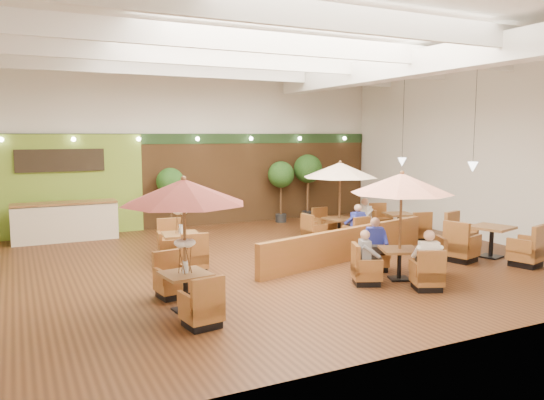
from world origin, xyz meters
TOP-DOWN VIEW (x-y plane):
  - room at (0.25, 1.22)m, footprint 14.04×14.00m
  - service_counter at (-4.40, 5.10)m, footprint 3.00×0.75m
  - booth_divider at (1.86, -0.74)m, footprint 5.86×1.76m
  - table_0 at (-3.02, -2.73)m, footprint 2.28×2.47m
  - table_1 at (1.85, -2.76)m, footprint 2.52×2.52m
  - table_2 at (3.04, 1.48)m, footprint 2.39×2.39m
  - table_3 at (-2.08, 0.79)m, footprint 0.98×2.65m
  - table_4 at (5.09, -2.12)m, footprint 2.05×2.95m
  - table_5 at (5.16, 1.31)m, footprint 0.99×2.55m
  - topiary_0 at (-1.10, 5.30)m, footprint 0.91×0.91m
  - topiary_1 at (3.01, 5.30)m, footprint 0.96×0.96m
  - topiary_2 at (4.13, 5.30)m, footprint 1.06×1.06m
  - diner_0 at (1.85, -3.64)m, footprint 0.45×0.43m
  - diner_1 at (1.85, -1.87)m, footprint 0.44×0.42m
  - diner_2 at (0.96, -2.76)m, footprint 0.37×0.40m
  - diner_3 at (3.04, 0.60)m, footprint 0.40×0.34m
  - diner_4 at (3.93, 1.48)m, footprint 0.37×0.42m

SIDE VIEW (x-z plane):
  - table_5 at x=5.16m, z-range -0.11..0.81m
  - table_4 at x=5.09m, z-range -0.13..0.91m
  - booth_divider at x=1.86m, z-range 0.00..0.83m
  - table_3 at x=-2.08m, z-range -0.28..1.27m
  - service_counter at x=-4.40m, z-range -0.01..1.17m
  - diner_2 at x=0.96m, z-range 0.37..1.09m
  - diner_3 at x=3.04m, z-range 0.36..1.13m
  - diner_4 at x=3.93m, z-range 0.36..1.15m
  - diner_1 at x=1.85m, z-range 0.36..1.16m
  - diner_0 at x=1.85m, z-range 0.36..1.17m
  - topiary_0 at x=-1.10m, z-range 0.52..2.63m
  - topiary_1 at x=3.01m, z-range 0.55..2.78m
  - table_1 at x=1.85m, z-range 0.45..2.88m
  - table_2 at x=3.04m, z-range 0.45..2.88m
  - topiary_2 at x=4.13m, z-range 0.60..3.07m
  - table_0 at x=-3.02m, z-range 0.63..3.11m
  - room at x=0.25m, z-range 0.87..6.39m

